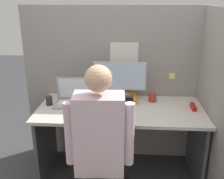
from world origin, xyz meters
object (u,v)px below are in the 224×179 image
object	(u,v)px
laptop	(72,99)
office_chair	(102,166)
coffee_mug	(152,97)
pen_cup	(49,101)
person	(98,148)
carrot_toy	(119,115)
paper_box	(120,98)
stapler	(193,107)
monitor	(120,78)

from	to	relation	value
laptop	office_chair	bearing A→B (deg)	-62.07
laptop	office_chair	xyz separation A→B (m)	(0.36, -0.68, -0.27)
laptop	coffee_mug	distance (m)	0.80
pen_cup	laptop	bearing A→B (deg)	10.97
laptop	person	world-z (taller)	person
carrot_toy	laptop	bearing A→B (deg)	149.06
paper_box	stapler	size ratio (longest dim) A/B	2.60
pen_cup	carrot_toy	bearing A→B (deg)	-19.16
paper_box	pen_cup	world-z (taller)	pen_cup
person	coffee_mug	world-z (taller)	person
paper_box	person	distance (m)	0.97
person	pen_cup	world-z (taller)	person
person	office_chair	bearing A→B (deg)	87.52
paper_box	monitor	world-z (taller)	monitor
pen_cup	office_chair	bearing A→B (deg)	-47.72
stapler	coffee_mug	distance (m)	0.41
office_chair	person	bearing A→B (deg)	-92.48
coffee_mug	stapler	bearing A→B (deg)	-23.83
laptop	pen_cup	distance (m)	0.22
paper_box	pen_cup	bearing A→B (deg)	-166.03
office_chair	coffee_mug	bearing A→B (deg)	61.53
coffee_mug	pen_cup	size ratio (longest dim) A/B	0.98
stapler	laptop	bearing A→B (deg)	177.61
carrot_toy	office_chair	distance (m)	0.48
monitor	pen_cup	xyz separation A→B (m)	(-0.68, -0.17, -0.19)
laptop	monitor	bearing A→B (deg)	15.70
laptop	pen_cup	xyz separation A→B (m)	(-0.22, -0.04, -0.01)
laptop	carrot_toy	world-z (taller)	laptop
laptop	stapler	size ratio (longest dim) A/B	2.50
coffee_mug	pen_cup	distance (m)	1.03
monitor	person	world-z (taller)	person
monitor	office_chair	world-z (taller)	monitor
paper_box	office_chair	bearing A→B (deg)	-97.00
paper_box	stapler	distance (m)	0.73
monitor	carrot_toy	distance (m)	0.46
stapler	person	size ratio (longest dim) A/B	0.10
monitor	stapler	bearing A→B (deg)	-14.19
monitor	coffee_mug	size ratio (longest dim) A/B	6.09
carrot_toy	stapler	bearing A→B (deg)	18.68
monitor	office_chair	xyz separation A→B (m)	(-0.10, -0.81, -0.45)
coffee_mug	pen_cup	bearing A→B (deg)	-171.15
office_chair	coffee_mug	world-z (taller)	office_chair
laptop	office_chair	size ratio (longest dim) A/B	0.32
laptop	carrot_toy	xyz separation A→B (m)	(0.47, -0.28, -0.03)
office_chair	person	distance (m)	0.29
carrot_toy	office_chair	world-z (taller)	office_chair
paper_box	monitor	distance (m)	0.21
paper_box	pen_cup	size ratio (longest dim) A/B	3.91
person	stapler	bearing A→B (deg)	44.15
carrot_toy	pen_cup	bearing A→B (deg)	160.84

